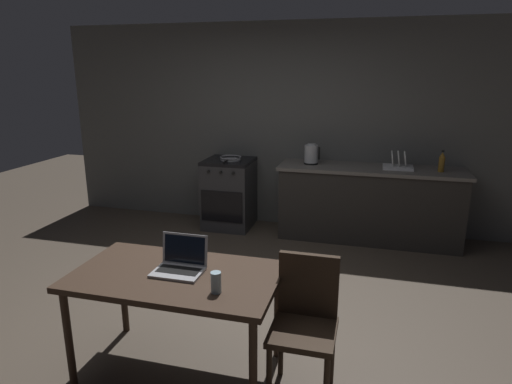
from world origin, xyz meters
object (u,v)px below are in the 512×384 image
at_px(dish_rack, 398,165).
at_px(laptop, 180,265).
at_px(dining_table, 176,283).
at_px(electric_kettle, 311,154).
at_px(drinking_glass, 216,282).
at_px(stove_oven, 229,193).
at_px(chair, 305,317).
at_px(bottle, 442,162).
at_px(frying_pan, 230,158).

bearing_deg(dish_rack, laptop, -117.20).
distance_m(dining_table, electric_kettle, 2.94).
bearing_deg(drinking_glass, stove_oven, 107.07).
height_order(drinking_glass, dish_rack, dish_rack).
xyz_separation_m(dining_table, chair, (0.85, 0.04, -0.14)).
bearing_deg(dish_rack, bottle, -6.20).
bearing_deg(electric_kettle, chair, -82.22).
bearing_deg(stove_oven, chair, -63.06).
distance_m(laptop, frying_pan, 2.87).
height_order(dining_table, drinking_glass, drinking_glass).
distance_m(bottle, frying_pan, 2.50).
bearing_deg(frying_pan, chair, -63.37).
height_order(electric_kettle, bottle, electric_kettle).
height_order(laptop, electric_kettle, electric_kettle).
xyz_separation_m(chair, laptop, (-0.83, 0.00, 0.25)).
bearing_deg(chair, stove_oven, 99.29).
bearing_deg(dish_rack, chair, -102.40).
relative_size(stove_oven, chair, 1.00).
relative_size(electric_kettle, bottle, 1.01).
bearing_deg(stove_oven, electric_kettle, 0.13).
height_order(frying_pan, drinking_glass, frying_pan).
height_order(bottle, drinking_glass, bottle).
distance_m(stove_oven, electric_kettle, 1.20).
distance_m(bottle, drinking_glass, 3.40).
relative_size(stove_oven, laptop, 2.80).
bearing_deg(laptop, dining_table, -104.02).
relative_size(chair, laptop, 2.80).
height_order(chair, drinking_glass, chair).
height_order(bottle, dish_rack, bottle).
relative_size(stove_oven, bottle, 3.66).
height_order(stove_oven, drinking_glass, stove_oven).
bearing_deg(drinking_glass, dish_rack, 69.64).
height_order(laptop, frying_pan, laptop).
bearing_deg(frying_pan, dish_rack, 0.78).
bearing_deg(electric_kettle, dining_table, -99.12).
relative_size(laptop, frying_pan, 0.72).
bearing_deg(drinking_glass, electric_kettle, 87.77).
height_order(dining_table, frying_pan, frying_pan).
bearing_deg(stove_oven, dining_table, -78.37).
distance_m(dining_table, chair, 0.86).
bearing_deg(stove_oven, bottle, -1.08).
xyz_separation_m(bottle, drinking_glass, (-1.59, -3.00, -0.22)).
distance_m(stove_oven, drinking_glass, 3.20).
xyz_separation_m(dining_table, bottle, (1.93, 2.83, 0.36)).
distance_m(stove_oven, laptop, 2.92).
height_order(dining_table, chair, chair).
bearing_deg(chair, frying_pan, 98.98).
bearing_deg(stove_oven, dish_rack, 0.07).
relative_size(bottle, frying_pan, 0.55).
bearing_deg(frying_pan, stove_oven, 141.64).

